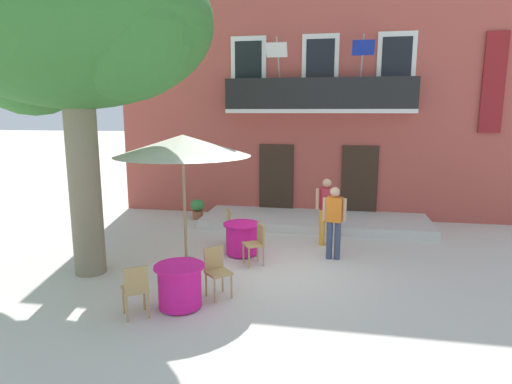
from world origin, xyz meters
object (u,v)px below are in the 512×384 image
cafe_chair_middle_1 (257,241)px  pedestrian_near_entrance (326,208)px  plane_tree (71,31)px  cafe_table_near_tree (180,286)px  ground_planter_left (197,208)px  cafe_table_middle (242,238)px  cafe_umbrella (183,146)px  cafe_chair_near_tree_0 (136,287)px  cafe_chair_near_tree_1 (217,268)px  cafe_chair_middle_0 (233,225)px  pedestrian_mid_plaza (334,219)px

cafe_chair_middle_1 → pedestrian_near_entrance: bearing=49.1°
plane_tree → cafe_table_near_tree: bearing=-26.7°
ground_planter_left → pedestrian_near_entrance: bearing=-26.6°
cafe_table_middle → cafe_umbrella: cafe_umbrella is taller
cafe_chair_near_tree_0 → cafe_chair_near_tree_1: bearing=45.5°
cafe_chair_middle_0 → cafe_chair_middle_1: bearing=-56.2°
cafe_chair_near_tree_1 → pedestrian_mid_plaza: (2.07, 2.44, 0.42)m
cafe_chair_near_tree_1 → cafe_umbrella: bearing=126.6°
ground_planter_left → plane_tree: bearing=-100.1°
cafe_chair_middle_1 → pedestrian_near_entrance: (1.45, 1.68, 0.44)m
cafe_umbrella → ground_planter_left: bearing=104.6°
cafe_chair_near_tree_1 → cafe_chair_middle_0: (-0.42, 3.01, 0.00)m
plane_tree → cafe_chair_near_tree_0: bearing=-42.2°
cafe_chair_middle_0 → cafe_umbrella: 2.65m
cafe_chair_middle_0 → cafe_chair_middle_1: same height
cafe_table_middle → cafe_umbrella: (-1.08, -0.83, 2.22)m
pedestrian_near_entrance → cafe_umbrella: bearing=-147.5°
cafe_table_middle → pedestrian_mid_plaza: size_ratio=0.52×
cafe_umbrella → pedestrian_mid_plaza: bearing=15.9°
cafe_chair_middle_0 → cafe_table_middle: bearing=-60.8°
cafe_table_near_tree → cafe_umbrella: size_ratio=0.30×
cafe_table_near_tree → cafe_chair_middle_0: size_ratio=0.95×
cafe_table_near_tree → cafe_chair_middle_1: 2.51m
pedestrian_mid_plaza → cafe_table_middle: bearing=-177.7°
cafe_chair_near_tree_0 → cafe_chair_near_tree_1: same height
pedestrian_near_entrance → pedestrian_mid_plaza: 1.02m
plane_tree → cafe_umbrella: 3.03m
plane_tree → ground_planter_left: size_ratio=10.50×
cafe_chair_middle_0 → ground_planter_left: size_ratio=1.45×
cafe_chair_middle_1 → pedestrian_mid_plaza: size_ratio=0.54×
cafe_chair_middle_1 → cafe_umbrella: cafe_umbrella is taller
cafe_chair_near_tree_0 → cafe_chair_near_tree_1: (1.05, 1.07, 0.00)m
cafe_chair_near_tree_0 → pedestrian_mid_plaza: bearing=48.4°
plane_tree → pedestrian_near_entrance: (4.87, 2.75, -3.88)m
ground_planter_left → pedestrian_mid_plaza: size_ratio=0.38×
cafe_umbrella → cafe_chair_near_tree_1: bearing=-53.4°
cafe_chair_near_tree_1 → pedestrian_mid_plaza: pedestrian_mid_plaza is taller
cafe_chair_near_tree_0 → cafe_chair_middle_0: bearing=81.2°
cafe_table_middle → cafe_umbrella: bearing=-142.6°
plane_tree → cafe_umbrella: size_ratio=2.27×
cafe_table_near_tree → pedestrian_near_entrance: (2.36, 4.01, 0.57)m
cafe_table_near_tree → cafe_chair_near_tree_0: 0.77m
cafe_table_near_tree → pedestrian_near_entrance: bearing=59.6°
pedestrian_mid_plaza → cafe_chair_near_tree_1: bearing=-130.3°
cafe_chair_near_tree_0 → pedestrian_near_entrance: pedestrian_near_entrance is taller
cafe_table_middle → cafe_chair_middle_0: cafe_chair_middle_0 is taller
cafe_chair_near_tree_0 → ground_planter_left: size_ratio=1.45×
cafe_umbrella → cafe_chair_middle_1: bearing=8.6°
ground_planter_left → cafe_chair_middle_1: bearing=-55.1°
cafe_chair_near_tree_1 → cafe_umbrella: (-1.14, 1.53, 2.08)m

